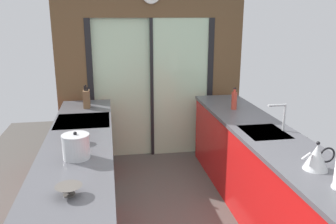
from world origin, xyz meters
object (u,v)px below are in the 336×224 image
(knife_block, at_px, (87,99))
(soap_bottle_far, at_px, (234,100))
(mixing_bowl_mid, at_px, (69,190))
(stock_pot, at_px, (76,146))
(mixing_bowl_far, at_px, (80,139))
(kettle, at_px, (317,157))
(oven_range, at_px, (86,160))

(knife_block, xyz_separation_m, soap_bottle_far, (1.78, -0.39, 0.00))
(knife_block, height_order, soap_bottle_far, knife_block)
(mixing_bowl_mid, relative_size, stock_pot, 0.77)
(stock_pot, bearing_deg, knife_block, 90.00)
(mixing_bowl_far, relative_size, soap_bottle_far, 0.54)
(mixing_bowl_mid, distance_m, stock_pot, 0.61)
(kettle, xyz_separation_m, soap_bottle_far, (-0.00, 1.75, 0.02))
(knife_block, distance_m, soap_bottle_far, 1.82)
(oven_range, xyz_separation_m, stock_pot, (0.02, -1.06, 0.57))
(stock_pot, bearing_deg, soap_bottle_far, 34.62)
(oven_range, xyz_separation_m, kettle, (1.80, -1.58, 0.56))
(oven_range, height_order, soap_bottle_far, soap_bottle_far)
(mixing_bowl_far, relative_size, stock_pot, 0.64)
(kettle, bearing_deg, mixing_bowl_mid, -177.06)
(mixing_bowl_far, distance_m, kettle, 1.98)
(mixing_bowl_far, height_order, soap_bottle_far, soap_bottle_far)
(oven_range, distance_m, mixing_bowl_far, 0.87)
(kettle, bearing_deg, oven_range, 138.73)
(mixing_bowl_far, xyz_separation_m, stock_pot, (0.00, -0.35, 0.06))
(mixing_bowl_far, height_order, stock_pot, stock_pot)
(stock_pot, distance_m, kettle, 1.86)
(soap_bottle_far, bearing_deg, mixing_bowl_far, -153.80)
(oven_range, distance_m, knife_block, 0.80)
(knife_block, bearing_deg, kettle, -50.22)
(soap_bottle_far, bearing_deg, kettle, -89.93)
(stock_pot, relative_size, soap_bottle_far, 0.84)
(oven_range, height_order, stock_pot, stock_pot)
(mixing_bowl_far, xyz_separation_m, knife_block, (-0.00, 1.27, 0.07))
(kettle, bearing_deg, stock_pot, 163.78)
(stock_pot, relative_size, kettle, 0.83)
(oven_range, bearing_deg, mixing_bowl_far, -88.51)
(oven_range, height_order, knife_block, knife_block)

